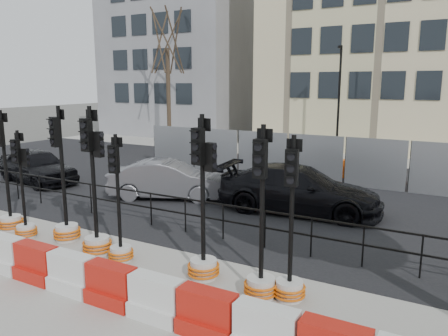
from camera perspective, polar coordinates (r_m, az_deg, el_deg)
The scene contains 22 objects.
ground at distance 11.44m, azimuth -8.46°, elevation -10.12°, with size 120.00×120.00×0.00m, color #51514C.
sidewalk_near at distance 9.46m, azimuth -20.00°, elevation -15.37°, with size 40.00×6.00×0.02m, color gray.
road at distance 17.24m, azimuth 5.86°, elevation -2.71°, with size 40.00×14.00×0.03m, color black.
sidewalk_far at distance 25.60m, azimuth 13.90°, elevation 1.56°, with size 40.00×4.00×0.02m, color gray.
building_grey at distance 36.81m, azimuth -5.11°, elevation 15.58°, with size 11.00×9.06×14.00m.
building_cream at distance 31.11m, azimuth 21.63°, elevation 19.41°, with size 15.00×10.06×18.00m.
kerb_railing at distance 12.13m, azimuth -5.08°, elevation -5.36°, with size 18.00×0.04×1.00m.
heras_fencing at distance 19.65m, azimuth 9.11°, elevation 0.91°, with size 14.33×1.72×2.00m.
lamp_post_far at distance 24.17m, azimuth 14.76°, elevation 8.64°, with size 0.12×0.56×6.00m.
tree_bare_far at distance 29.78m, azimuth -7.42°, elevation 15.92°, with size 2.00×2.00×9.00m.
barrier_row at distance 9.42m, azimuth -19.21°, elevation -13.03°, with size 15.70×0.50×0.80m.
traffic_signal_a at distance 13.70m, azimuth -26.27°, elevation -4.51°, with size 0.67×0.67×3.39m.
traffic_signal_b at distance 12.87m, azimuth -24.61°, elevation -5.36°, with size 0.57×0.57×2.91m.
traffic_signal_c at distance 12.22m, azimuth -20.04°, elevation -5.67°, with size 0.70×0.70×3.55m.
traffic_signal_d at distance 10.99m, azimuth -16.40°, elevation -6.62°, with size 0.71×0.71×3.59m.
traffic_signal_e at distance 10.51m, azimuth -13.45°, elevation -8.66°, with size 0.59×0.59×3.00m.
traffic_signal_f at distance 9.31m, azimuth -2.73°, elevation -9.56°, with size 0.69×0.69×3.50m.
traffic_signal_g at distance 8.60m, azimuth 4.83°, elevation -12.37°, with size 0.67×0.67×3.38m.
traffic_signal_h at distance 8.60m, azimuth 8.59°, elevation -12.75°, with size 0.63×0.63×3.20m.
car_a at distance 19.65m, azimuth -23.22°, elevation 0.25°, with size 4.47×2.47×1.44m, color black.
car_b at distance 15.78m, azimuth -7.26°, elevation -1.51°, with size 4.44×3.03×1.39m, color #57575D.
car_c at distance 14.17m, azimuth 9.77°, elevation -2.78°, with size 5.39×2.64×1.51m, color black.
Camera 1 is at (6.59, -8.39, 4.12)m, focal length 35.00 mm.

